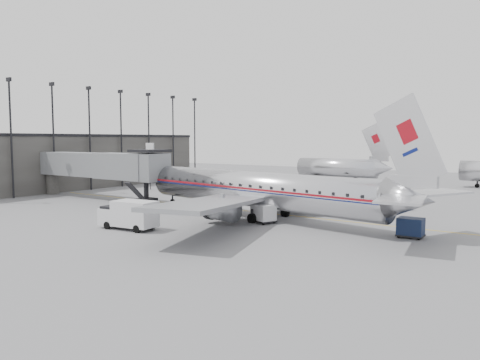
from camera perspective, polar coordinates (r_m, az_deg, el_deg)
The scene contains 11 objects.
ground at distance 46.38m, azimuth -6.49°, elevation -4.38°, with size 160.00×160.00×0.00m, color slate.
terminal at distance 78.09m, azimuth -20.68°, elevation 2.09°, with size 12.00×46.00×8.00m, color #393734.
apron_line at distance 49.29m, azimuth 0.75°, elevation -3.78°, with size 0.15×60.00×0.01m, color gold.
jet_bridge at distance 60.43m, azimuth -16.22°, elevation 1.62°, with size 21.00×6.20×7.10m.
floodlight_masts at distance 74.64m, azimuth -16.02°, elevation 5.45°, with size 0.90×42.25×15.25m.
distant_aircraft_near at distance 83.00m, azimuth 11.90°, elevation 1.58°, with size 16.39×3.20×10.26m.
airliner at distance 44.36m, azimuth 2.47°, elevation -1.20°, with size 34.23×31.47×10.89m.
service_van at distance 40.32m, azimuth -13.42°, elevation -4.06°, with size 5.31×2.45×2.42m.
baggage_cart_navy at distance 38.23m, azimuth 20.09°, elevation -5.42°, with size 1.97×1.51×1.53m.
baggage_cart_white at distance 42.29m, azimuth 2.86°, elevation -4.05°, with size 2.57×2.30×1.66m.
ramp_worker at distance 48.53m, azimuth -4.20°, elevation -2.81°, with size 0.69×0.45×1.89m, color #ADD419.
Camera 1 is at (30.09, -34.48, 7.53)m, focal length 35.00 mm.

